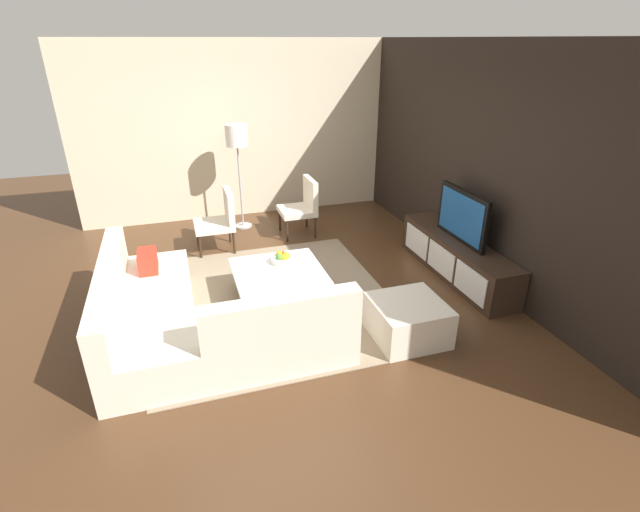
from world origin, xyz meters
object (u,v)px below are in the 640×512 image
(coffee_table, at_px, (279,284))
(accent_chair_near, at_px, (221,217))
(floor_lamp, at_px, (237,141))
(accent_chair_far, at_px, (303,204))
(sectional_couch, at_px, (194,319))
(ottoman, at_px, (408,320))
(television, at_px, (462,216))
(fruit_bowl, at_px, (283,258))
(media_console, at_px, (456,258))

(coffee_table, bearing_deg, accent_chair_near, -164.80)
(floor_lamp, distance_m, accent_chair_far, 1.36)
(sectional_couch, height_order, floor_lamp, floor_lamp)
(floor_lamp, xyz_separation_m, accent_chair_far, (0.57, 0.86, -0.89))
(coffee_table, bearing_deg, floor_lamp, -179.27)
(ottoman, height_order, accent_chair_far, accent_chair_far)
(television, bearing_deg, fruit_bowl, -97.25)
(media_console, bearing_deg, floor_lamp, -137.63)
(television, xyz_separation_m, accent_chair_near, (-1.76, -2.75, -0.33))
(media_console, relative_size, floor_lamp, 1.26)
(television, xyz_separation_m, accent_chair_far, (-1.98, -1.47, -0.33))
(sectional_couch, distance_m, coffee_table, 1.16)
(television, bearing_deg, floor_lamp, -137.62)
(sectional_couch, height_order, fruit_bowl, sectional_couch)
(accent_chair_far, bearing_deg, accent_chair_near, -81.92)
(accent_chair_near, xyz_separation_m, accent_chair_far, (-0.22, 1.27, 0.00))
(sectional_couch, bearing_deg, floor_lamp, 162.44)
(fruit_bowl, xyz_separation_m, accent_chair_far, (-1.70, 0.73, 0.06))
(coffee_table, relative_size, accent_chair_near, 1.16)
(coffee_table, xyz_separation_m, accent_chair_far, (-1.88, 0.83, 0.29))
(coffee_table, height_order, accent_chair_far, accent_chair_far)
(coffee_table, height_order, floor_lamp, floor_lamp)
(coffee_table, height_order, accent_chair_near, accent_chair_near)
(floor_lamp, xyz_separation_m, fruit_bowl, (2.27, 0.13, -0.94))
(television, relative_size, coffee_table, 0.95)
(media_console, bearing_deg, television, 90.00)
(sectional_couch, distance_m, accent_chair_near, 2.32)
(media_console, height_order, accent_chair_near, accent_chair_near)
(sectional_couch, xyz_separation_m, coffee_table, (-0.59, 0.99, -0.08))
(sectional_couch, bearing_deg, fruit_bowl, 125.09)
(coffee_table, xyz_separation_m, accent_chair_near, (-1.66, -0.45, 0.28))
(fruit_bowl, bearing_deg, television, 82.75)
(sectional_couch, height_order, accent_chair_near, accent_chair_near)
(television, xyz_separation_m, fruit_bowl, (-0.28, -2.20, -0.38))
(floor_lamp, height_order, fruit_bowl, floor_lamp)
(accent_chair_near, distance_m, fruit_bowl, 1.58)
(floor_lamp, height_order, ottoman, floor_lamp)
(coffee_table, xyz_separation_m, ottoman, (1.14, 1.07, -0.00))
(accent_chair_near, height_order, floor_lamp, floor_lamp)
(media_console, bearing_deg, fruit_bowl, -97.26)
(coffee_table, distance_m, floor_lamp, 2.72)
(coffee_table, bearing_deg, media_console, 87.51)
(coffee_table, relative_size, ottoman, 1.45)
(ottoman, bearing_deg, fruit_bowl, -143.55)
(television, distance_m, coffee_table, 2.38)
(accent_chair_near, distance_m, accent_chair_far, 1.29)
(floor_lamp, relative_size, ottoman, 2.33)
(ottoman, bearing_deg, sectional_couch, -104.90)
(coffee_table, distance_m, accent_chair_far, 2.07)
(television, distance_m, floor_lamp, 3.50)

